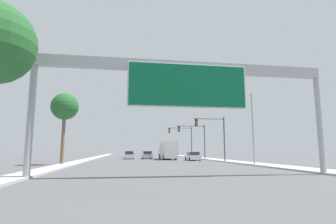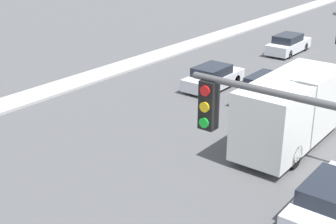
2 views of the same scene
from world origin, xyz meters
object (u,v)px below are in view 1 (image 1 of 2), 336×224
at_px(car_mid_left, 129,155).
at_px(traffic_light_mid_block, 196,135).
at_px(street_lamp_right, 250,122).
at_px(sign_gantry, 188,81).
at_px(car_far_left, 193,156).
at_px(palm_tree_background, 65,107).
at_px(traffic_light_near_intersection, 215,131).
at_px(traffic_light_far_intersection, 184,137).
at_px(car_near_center, 147,155).
at_px(car_near_right, 129,154).
at_px(truck_box_primary, 168,151).

relative_size(car_mid_left, traffic_light_mid_block, 0.67).
height_order(car_mid_left, street_lamp_right, street_lamp_right).
distance_m(sign_gantry, car_mid_left, 35.94).
distance_m(car_far_left, palm_tree_background, 22.29).
bearing_deg(traffic_light_near_intersection, traffic_light_mid_block, 91.54).
relative_size(sign_gantry, car_far_left, 4.42).
relative_size(car_far_left, traffic_light_far_intersection, 0.67).
bearing_deg(traffic_light_far_intersection, sign_gantry, -102.02).
distance_m(car_near_center, traffic_light_near_intersection, 18.03).
distance_m(car_mid_left, car_near_center, 3.50).
relative_size(car_far_left, traffic_light_near_intersection, 0.70).
bearing_deg(car_near_right, car_near_center, -71.56).
bearing_deg(truck_box_primary, traffic_light_far_intersection, 59.94).
height_order(traffic_light_mid_block, palm_tree_background, palm_tree_background).
bearing_deg(car_near_center, car_near_right, 108.44).
bearing_deg(car_near_right, car_mid_left, -90.00).
relative_size(sign_gantry, traffic_light_near_intersection, 3.07).
distance_m(car_mid_left, traffic_light_near_intersection, 19.92).
distance_m(car_near_center, palm_tree_background, 23.63).
distance_m(car_far_left, car_mid_left, 13.76).
relative_size(sign_gantry, street_lamp_right, 2.42).
distance_m(car_near_right, traffic_light_mid_block, 20.19).
bearing_deg(sign_gantry, traffic_light_near_intersection, 66.35).
height_order(car_far_left, truck_box_primary, truck_box_primary).
bearing_deg(traffic_light_near_intersection, sign_gantry, -113.65).
bearing_deg(traffic_light_mid_block, palm_tree_background, -144.35).
bearing_deg(car_near_center, truck_box_primary, -48.71).
xyz_separation_m(car_far_left, street_lamp_right, (3.04, -15.16, 4.29)).
distance_m(car_mid_left, traffic_light_mid_block, 13.63).
relative_size(car_near_right, car_far_left, 1.01).
xyz_separation_m(traffic_light_near_intersection, street_lamp_right, (1.23, -8.86, 0.50)).
distance_m(car_near_right, street_lamp_right, 37.43).
relative_size(truck_box_primary, traffic_light_near_intersection, 1.36).
height_order(sign_gantry, car_near_center, sign_gantry).
relative_size(car_near_right, street_lamp_right, 0.55).
relative_size(traffic_light_mid_block, palm_tree_background, 0.75).
distance_m(car_near_right, truck_box_primary, 16.11).
distance_m(car_near_right, traffic_light_far_intersection, 13.94).
bearing_deg(traffic_light_far_intersection, street_lamp_right, -87.03).
distance_m(traffic_light_far_intersection, palm_tree_background, 31.68).
bearing_deg(street_lamp_right, sign_gantry, -131.74).
height_order(car_near_right, truck_box_primary, truck_box_primary).
xyz_separation_m(car_near_center, truck_box_primary, (3.50, -3.99, 0.92)).
xyz_separation_m(sign_gantry, car_near_right, (-3.50, 45.89, -5.71)).
bearing_deg(car_far_left, car_near_right, 118.33).
bearing_deg(traffic_light_mid_block, car_near_center, 148.28).
height_order(car_near_right, street_lamp_right, street_lamp_right).
height_order(sign_gantry, truck_box_primary, sign_gantry).
xyz_separation_m(traffic_light_mid_block, traffic_light_far_intersection, (0.00, 10.00, 0.30)).
height_order(truck_box_primary, traffic_light_far_intersection, traffic_light_far_intersection).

